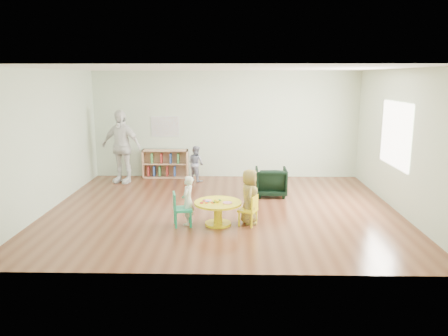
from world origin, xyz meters
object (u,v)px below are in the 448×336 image
kid_chair_left (180,208)px  child_right (250,197)px  child_left (188,201)px  bookshelf (165,164)px  activity_table (218,209)px  toddler (196,163)px  armchair (271,182)px  kid_chair_right (250,209)px  adult_caretaker (121,147)px

kid_chair_left → child_right: bearing=86.3°
child_left → bookshelf: bearing=-150.7°
activity_table → toddler: 3.47m
armchair → child_right: (-0.55, -1.93, 0.18)m
activity_table → kid_chair_right: (0.58, -0.02, 0.00)m
adult_caretaker → kid_chair_right: bearing=-27.9°
adult_caretaker → kid_chair_left: bearing=-42.3°
activity_table → bookshelf: 4.12m
kid_chair_right → child_right: (-0.00, 0.12, 0.21)m
activity_table → kid_chair_left: 0.69m
toddler → adult_caretaker: 1.93m
activity_table → child_right: size_ratio=0.85×
kid_chair_right → child_left: size_ratio=0.62×
bookshelf → adult_caretaker: size_ratio=0.65×
armchair → adult_caretaker: adult_caretaker is taller
activity_table → adult_caretaker: size_ratio=0.47×
child_left → toddler: size_ratio=0.97×
kid_chair_right → armchair: size_ratio=0.79×
armchair → adult_caretaker: size_ratio=0.38×
bookshelf → child_left: (1.01, -3.81, 0.08)m
toddler → adult_caretaker: adult_caretaker is taller
toddler → activity_table: bearing=144.1°
child_right → bookshelf: bearing=30.9°
activity_table → kid_chair_right: 0.58m
kid_chair_left → adult_caretaker: bearing=-161.9°
toddler → bookshelf: bearing=16.6°
bookshelf → armchair: bookshelf is taller
child_right → kid_chair_right: bearing=-176.7°
child_right → toddler: size_ratio=1.10×
child_left → toddler: 3.39m
kid_chair_left → adult_caretaker: adult_caretaker is taller
kid_chair_right → child_left: (-1.12, 0.03, 0.15)m
armchair → adult_caretaker: 3.92m
adult_caretaker → toddler: bearing=23.3°
bookshelf → armchair: bearing=-33.8°
kid_chair_right → adult_caretaker: size_ratio=0.30×
bookshelf → adult_caretaker: bearing=-149.5°
kid_chair_right → child_left: child_left is taller
activity_table → child_left: child_left is taller
armchair → child_right: bearing=75.1°
activity_table → adult_caretaker: bearing=128.4°
kid_chair_right → child_left: 1.13m
child_left → toddler: toddler is taller
activity_table → armchair: size_ratio=1.22×
activity_table → kid_chair_right: size_ratio=1.54×
bookshelf → child_left: bearing=-75.2°
armchair → child_right: 2.01m
toddler → adult_caretaker: size_ratio=0.50×
child_right → kid_chair_left: bearing=98.9°
child_left → adult_caretaker: 3.82m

